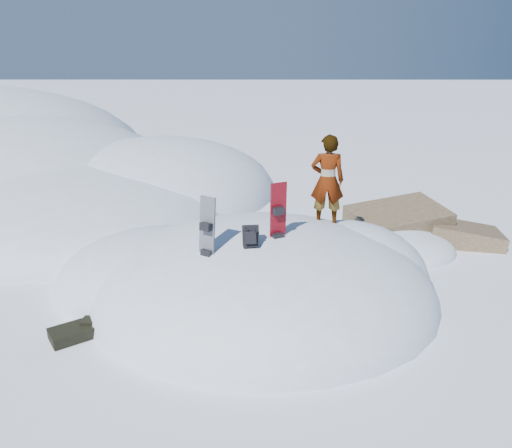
{
  "coord_description": "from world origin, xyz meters",
  "views": [
    {
      "loc": [
        -0.11,
        -9.02,
        4.89
      ],
      "look_at": [
        -0.14,
        0.3,
        1.46
      ],
      "focal_mm": 35.0,
      "sensor_mm": 36.0,
      "label": 1
    }
  ],
  "objects_px": {
    "snowboard_red": "(278,226)",
    "snowboard_dark": "(207,242)",
    "backpack": "(251,236)",
    "person": "(327,180)"
  },
  "relations": [
    {
      "from": "snowboard_red",
      "to": "snowboard_dark",
      "type": "bearing_deg",
      "value": 176.07
    },
    {
      "from": "backpack",
      "to": "person",
      "type": "height_order",
      "value": "person"
    },
    {
      "from": "snowboard_red",
      "to": "backpack",
      "type": "xyz_separation_m",
      "value": [
        -0.5,
        -0.36,
        -0.06
      ]
    },
    {
      "from": "person",
      "to": "backpack",
      "type": "bearing_deg",
      "value": 51.81
    },
    {
      "from": "backpack",
      "to": "snowboard_dark",
      "type": "bearing_deg",
      "value": -175.74
    },
    {
      "from": "snowboard_red",
      "to": "person",
      "type": "bearing_deg",
      "value": 26.69
    },
    {
      "from": "snowboard_red",
      "to": "backpack",
      "type": "relative_size",
      "value": 3.55
    },
    {
      "from": "snowboard_red",
      "to": "backpack",
      "type": "distance_m",
      "value": 0.62
    },
    {
      "from": "snowboard_dark",
      "to": "person",
      "type": "relative_size",
      "value": 0.87
    },
    {
      "from": "snowboard_dark",
      "to": "backpack",
      "type": "xyz_separation_m",
      "value": [
        0.77,
        0.15,
        0.06
      ]
    }
  ]
}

